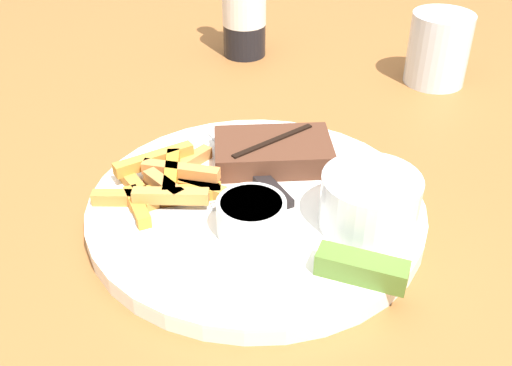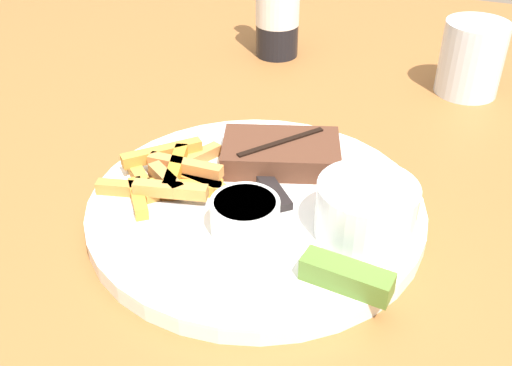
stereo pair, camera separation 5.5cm
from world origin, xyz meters
TOP-DOWN VIEW (x-y plane):
  - dining_table at (0.00, 0.00)m, footprint 1.49×1.50m
  - dinner_plate at (0.00, 0.00)m, footprint 0.31×0.31m
  - steak_portion at (-0.00, 0.07)m, footprint 0.13×0.11m
  - fries_pile at (-0.09, -0.01)m, footprint 0.13×0.14m
  - coleslaw_cup at (0.10, -0.01)m, footprint 0.09×0.09m
  - dipping_sauce_cup at (0.01, -0.04)m, footprint 0.06×0.06m
  - pickle_spear at (0.11, -0.08)m, footprint 0.07×0.03m
  - fork_utensil at (-0.07, -0.04)m, footprint 0.12×0.08m
  - knife_utensil at (-0.01, 0.04)m, footprint 0.12×0.13m
  - beer_bottle at (-0.11, 0.38)m, footprint 0.06×0.06m
  - drinking_glass at (0.16, 0.35)m, footprint 0.08×0.08m

SIDE VIEW (x-z plane):
  - dining_table at x=0.00m, z-range 0.33..1.11m
  - dinner_plate at x=0.00m, z-range 0.78..0.80m
  - fork_utensil at x=-0.07m, z-range 0.80..0.80m
  - knife_utensil at x=-0.01m, z-range 0.80..0.80m
  - pickle_spear at x=0.11m, z-range 0.80..0.82m
  - fries_pile at x=-0.09m, z-range 0.80..0.82m
  - steak_portion at x=0.00m, z-range 0.80..0.82m
  - dipping_sauce_cup at x=0.01m, z-range 0.80..0.83m
  - coleslaw_cup at x=0.10m, z-range 0.80..0.85m
  - drinking_glass at x=0.16m, z-range 0.78..0.87m
  - beer_bottle at x=-0.11m, z-range 0.75..0.96m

